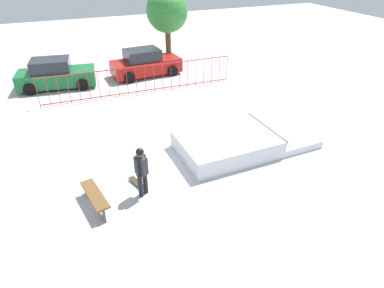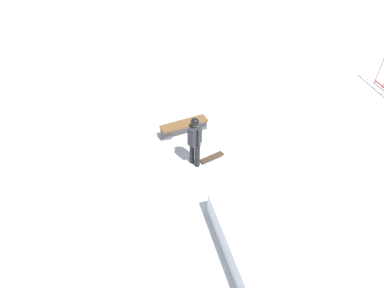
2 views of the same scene
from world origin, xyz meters
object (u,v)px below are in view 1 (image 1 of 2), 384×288
Objects in this scene: parked_car_green at (55,75)px; distant_tree at (167,12)px; skater at (141,168)px; park_bench at (95,197)px; skateboard at (137,183)px; parked_car_red at (145,64)px; skate_ramp at (237,142)px.

distant_tree reaches higher than parked_car_green.
skater is 11.10m from parked_car_green.
parked_car_green is at bearing -161.75° from distant_tree.
skateboard is at bearing 22.27° from park_bench.
distant_tree is (5.36, 13.35, 2.18)m from skater.
skater is 2.10× the size of skateboard.
parked_car_red is (4.56, 10.97, 0.37)m from park_bench.
distant_tree is at bearing 41.26° from parked_car_red.
park_bench is at bearing -79.40° from parked_car_green.
parked_car_green reaches higher than skate_ramp.
parked_car_green reaches higher than skateboard.
distant_tree is (6.84, 13.35, 2.83)m from park_bench.
park_bench is 0.39× the size of parked_car_red.
parked_car_green is 5.13m from parked_car_red.
parked_car_red is (3.15, 10.39, 0.65)m from skateboard.
parked_car_green is at bearing 158.59° from skater.
parked_car_green is 1.01× the size of parked_car_red.
skater is 1.62m from park_bench.
skater is 0.38× the size of distant_tree.
skateboard is (-4.16, -0.70, -0.24)m from skate_ramp.
skateboard is 0.18× the size of distant_tree.
parked_car_red is (3.07, 10.97, -0.28)m from skater.
park_bench is at bearing -117.47° from parked_car_red.
skater is at bearing -10.69° from skateboard.
skateboard is 0.50× the size of park_bench.
park_bench is 15.27m from distant_tree.
skate_ramp is at bearing -96.02° from distant_tree.
distant_tree reaches higher than park_bench.
distant_tree reaches higher than skateboard.
parked_car_green is at bearing 172.28° from skateboard.
skate_ramp is 1.20× the size of distant_tree.
distant_tree is (1.27, 12.08, 2.87)m from skate_ramp.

